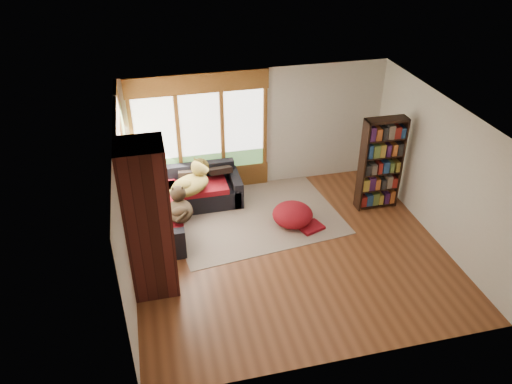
{
  "coord_description": "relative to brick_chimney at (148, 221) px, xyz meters",
  "views": [
    {
      "loc": [
        -2.25,
        -6.78,
        5.67
      ],
      "look_at": [
        -0.48,
        0.63,
        0.95
      ],
      "focal_mm": 35.0,
      "sensor_mm": 36.0,
      "label": 1
    }
  ],
  "objects": [
    {
      "name": "bookshelf",
      "position": [
        4.54,
        1.39,
        -0.33
      ],
      "size": [
        0.83,
        0.28,
        1.94
      ],
      "color": "black",
      "rests_on": "ground"
    },
    {
      "name": "brick_chimney",
      "position": [
        0.0,
        0.0,
        0.0
      ],
      "size": [
        0.7,
        0.7,
        2.6
      ],
      "primitive_type": "cube",
      "color": "#471914",
      "rests_on": "ground"
    },
    {
      "name": "pouf",
      "position": [
        2.69,
        1.17,
        -1.08
      ],
      "size": [
        1.04,
        1.04,
        0.43
      ],
      "primitive_type": "ellipsoid",
      "rotation": [
        0.0,
        0.0,
        0.43
      ],
      "color": "maroon",
      "rests_on": "area_rug"
    },
    {
      "name": "ceiling",
      "position": [
        2.4,
        0.35,
        1.3
      ],
      "size": [
        5.5,
        5.5,
        0.0
      ],
      "primitive_type": "plane",
      "color": "white"
    },
    {
      "name": "dog_brindle",
      "position": [
        0.55,
        1.23,
        -0.55
      ],
      "size": [
        0.49,
        0.78,
        0.42
      ],
      "rotation": [
        0.0,
        0.0,
        1.54
      ],
      "color": "black",
      "rests_on": "sectional_sofa"
    },
    {
      "name": "area_rug",
      "position": [
        2.03,
        1.6,
        -1.29
      ],
      "size": [
        3.49,
        2.83,
        0.01
      ],
      "primitive_type": "cube",
      "rotation": [
        0.0,
        0.0,
        0.12
      ],
      "color": "beige",
      "rests_on": "ground"
    },
    {
      "name": "wall_left",
      "position": [
        -0.35,
        0.35,
        0.0
      ],
      "size": [
        0.04,
        5.0,
        2.6
      ],
      "primitive_type": "cube",
      "color": "silver",
      "rests_on": "ground"
    },
    {
      "name": "wall_back",
      "position": [
        2.4,
        2.85,
        0.0
      ],
      "size": [
        5.5,
        0.04,
        2.6
      ],
      "primitive_type": "cube",
      "color": "silver",
      "rests_on": "ground"
    },
    {
      "name": "sectional_sofa",
      "position": [
        0.45,
        2.05,
        -1.0
      ],
      "size": [
        2.2,
        2.2,
        0.8
      ],
      "rotation": [
        0.0,
        0.0,
        0.06
      ],
      "color": "black",
      "rests_on": "ground"
    },
    {
      "name": "floor",
      "position": [
        2.4,
        0.35,
        -1.3
      ],
      "size": [
        5.5,
        5.5,
        0.0
      ],
      "primitive_type": "plane",
      "color": "brown",
      "rests_on": "ground"
    },
    {
      "name": "dog_tan",
      "position": [
        0.89,
        2.03,
        -0.5
      ],
      "size": [
        1.04,
        1.01,
        0.51
      ],
      "rotation": [
        0.0,
        0.0,
        0.71
      ],
      "color": "olive",
      "rests_on": "sectional_sofa"
    },
    {
      "name": "roller_blind",
      "position": [
        -0.29,
        2.38,
        0.45
      ],
      "size": [
        0.03,
        0.72,
        0.9
      ],
      "primitive_type": "cube",
      "color": "#7E9656",
      "rests_on": "wall_left"
    },
    {
      "name": "windows_left",
      "position": [
        -0.32,
        1.55,
        0.05
      ],
      "size": [
        0.1,
        2.62,
        1.9
      ],
      "color": "brown",
      "rests_on": "wall_left"
    },
    {
      "name": "throw_pillows",
      "position": [
        0.53,
        2.1,
        -0.52
      ],
      "size": [
        1.98,
        1.68,
        0.45
      ],
      "color": "black",
      "rests_on": "sectional_sofa"
    },
    {
      "name": "wall_right",
      "position": [
        5.15,
        0.35,
        0.0
      ],
      "size": [
        0.04,
        5.0,
        2.6
      ],
      "primitive_type": "cube",
      "color": "silver",
      "rests_on": "ground"
    },
    {
      "name": "windows_back",
      "position": [
        1.2,
        2.82,
        0.05
      ],
      "size": [
        2.82,
        0.1,
        1.9
      ],
      "color": "brown",
      "rests_on": "wall_back"
    },
    {
      "name": "wall_front",
      "position": [
        2.4,
        -2.15,
        0.0
      ],
      "size": [
        5.5,
        0.04,
        2.6
      ],
      "primitive_type": "cube",
      "color": "silver",
      "rests_on": "ground"
    }
  ]
}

